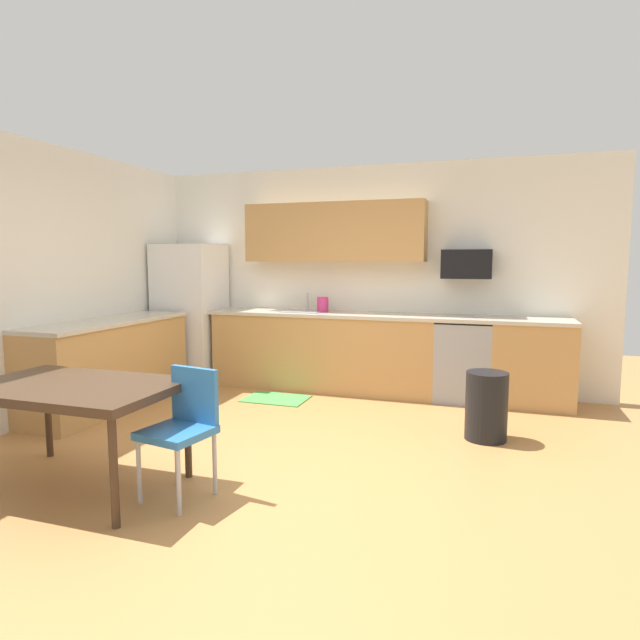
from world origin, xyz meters
The scene contains 19 objects.
ground_plane centered at (0.00, 0.00, 0.00)m, with size 12.00×12.00×0.00m, color #B77F47.
wall_back centered at (0.00, 2.65, 1.35)m, with size 5.80×0.10×2.70m, color white.
wall_left centered at (-2.65, 0.00, 1.35)m, with size 0.10×5.80×2.70m, color white.
cabinet_run_back centered at (-0.39, 2.30, 0.45)m, with size 2.71×0.60×0.90m, color tan.
cabinet_run_back_right centered at (1.98, 2.30, 0.45)m, with size 0.84×0.60×0.90m, color tan.
cabinet_run_left centered at (-2.30, 0.80, 0.45)m, with size 0.60×2.00×0.90m, color tan.
countertop_back centered at (0.00, 2.30, 0.92)m, with size 4.80×0.64×0.04m, color beige.
countertop_left centered at (-2.30, 0.80, 0.92)m, with size 0.64×2.00×0.04m, color beige.
upper_cabinets_back centered at (-0.30, 2.43, 1.90)m, with size 2.20×0.34×0.70m, color tan.
refrigerator centered at (-2.18, 2.22, 0.88)m, with size 0.76×0.70×1.76m, color white.
oven_range centered at (1.26, 2.30, 0.46)m, with size 0.60×0.60×0.91m.
microwave centered at (1.26, 2.40, 1.52)m, with size 0.54×0.36×0.32m, color black.
sink_basin centered at (-0.66, 2.30, 0.88)m, with size 0.48×0.40×0.14m, color #A5A8AD.
sink_faucet centered at (-0.66, 2.48, 1.04)m, with size 0.02×0.02×0.24m, color #B2B5BA.
dining_table centered at (-1.13, -0.93, 0.67)m, with size 1.40×0.90×0.73m.
chair_near_table centered at (-0.35, -0.81, 0.50)m, with size 0.46×0.46×0.85m.
trash_bin centered at (1.54, 0.99, 0.30)m, with size 0.36×0.36×0.60m, color black.
floor_mat centered at (-0.74, 1.65, 0.01)m, with size 0.70×0.50×0.01m, color #4CA54C.
kettle centered at (-0.41, 2.35, 1.02)m, with size 0.14×0.14×0.20m, color #CC3372.
Camera 1 is at (1.59, -3.76, 1.57)m, focal length 29.79 mm.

